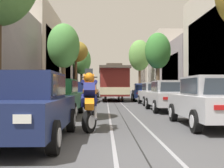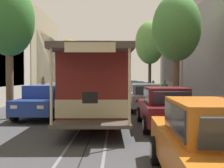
% 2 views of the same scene
% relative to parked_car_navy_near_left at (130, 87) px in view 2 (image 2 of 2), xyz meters
% --- Properties ---
extents(ground_plane, '(160.00, 160.00, 0.00)m').
position_rel_parked_car_navy_near_left_xyz_m(ground_plane, '(2.53, 22.02, -0.80)').
color(ground_plane, '#424244').
extents(trolley_track_rails, '(1.14, 66.88, 0.01)m').
position_rel_parked_car_navy_near_left_xyz_m(trolley_track_rails, '(2.53, 25.90, -0.79)').
color(trolley_track_rails, gray).
rests_on(trolley_track_rails, ground).
extents(parked_car_navy_near_left, '(2.01, 4.36, 1.58)m').
position_rel_parked_car_navy_near_left_xyz_m(parked_car_navy_near_left, '(0.00, 0.00, 0.00)').
color(parked_car_navy_near_left, '#19234C').
rests_on(parked_car_navy_near_left, ground).
extents(parked_car_green_second_left, '(2.07, 4.39, 1.58)m').
position_rel_parked_car_navy_near_left_xyz_m(parked_car_green_second_left, '(-0.24, 5.60, 0.00)').
color(parked_car_green_second_left, '#1E6038').
rests_on(parked_car_green_second_left, ground).
extents(parked_car_navy_mid_left, '(2.00, 4.36, 1.58)m').
position_rel_parked_car_navy_near_left_xyz_m(parked_car_navy_mid_left, '(-0.20, 11.31, 0.00)').
color(parked_car_navy_mid_left, '#19234C').
rests_on(parked_car_navy_mid_left, ground).
extents(parked_car_silver_fourth_left, '(2.01, 4.36, 1.58)m').
position_rel_parked_car_navy_near_left_xyz_m(parked_car_silver_fourth_left, '(-0.03, 16.12, 0.00)').
color(parked_car_silver_fourth_left, '#B7B7BC').
rests_on(parked_car_silver_fourth_left, ground).
extents(parked_car_maroon_fifth_left, '(2.02, 4.37, 1.58)m').
position_rel_parked_car_navy_near_left_xyz_m(parked_car_maroon_fifth_left, '(-0.24, 21.57, 0.00)').
color(parked_car_maroon_fifth_left, maroon).
rests_on(parked_car_maroon_fifth_left, ground).
extents(parked_car_orange_sixth_left, '(2.10, 4.40, 1.58)m').
position_rel_parked_car_navy_near_left_xyz_m(parked_car_orange_sixth_left, '(-0.02, 27.54, 0.00)').
color(parked_car_orange_sixth_left, orange).
rests_on(parked_car_orange_sixth_left, ground).
extents(parked_car_silver_near_right, '(2.05, 4.38, 1.58)m').
position_rel_parked_car_navy_near_left_xyz_m(parked_car_silver_near_right, '(5.16, 2.24, 0.00)').
color(parked_car_silver_near_right, '#B7B7BC').
rests_on(parked_car_silver_near_right, ground).
extents(parked_car_silver_second_right, '(2.03, 4.37, 1.58)m').
position_rel_parked_car_navy_near_left_xyz_m(parked_car_silver_second_right, '(5.10, 7.94, 0.00)').
color(parked_car_silver_second_right, '#B7B7BC').
rests_on(parked_car_silver_second_right, ground).
extents(parked_car_silver_mid_right, '(2.03, 4.37, 1.58)m').
position_rel_parked_car_navy_near_left_xyz_m(parked_car_silver_mid_right, '(5.30, 13.25, 0.00)').
color(parked_car_silver_mid_right, '#B7B7BC').
rests_on(parked_car_silver_mid_right, ground).
extents(parked_car_blue_fourth_right, '(2.14, 4.42, 1.58)m').
position_rel_parked_car_navy_near_left_xyz_m(parked_car_blue_fourth_right, '(5.25, 18.98, 0.00)').
color(parked_car_blue_fourth_right, '#233D93').
rests_on(parked_car_blue_fourth_right, ground).
extents(street_tree_kerb_left_near, '(3.10, 3.37, 7.95)m').
position_rel_parked_car_navy_near_left_xyz_m(street_tree_kerb_left_near, '(-1.95, 3.29, 4.84)').
color(street_tree_kerb_left_near, '#4C3826').
rests_on(street_tree_kerb_left_near, ground).
extents(street_tree_kerb_left_second, '(2.70, 2.67, 6.61)m').
position_rel_parked_car_navy_near_left_xyz_m(street_tree_kerb_left_second, '(-1.68, 17.03, 3.89)').
color(street_tree_kerb_left_second, brown).
rests_on(street_tree_kerb_left_second, ground).
extents(street_tree_kerb_right_near, '(2.33, 2.24, 6.12)m').
position_rel_parked_car_navy_near_left_xyz_m(street_tree_kerb_right_near, '(6.79, 2.96, 3.74)').
color(street_tree_kerb_right_near, brown).
rests_on(street_tree_kerb_right_near, ground).
extents(street_tree_kerb_right_second, '(2.40, 2.00, 6.35)m').
position_rel_parked_car_navy_near_left_xyz_m(street_tree_kerb_right_second, '(6.73, 19.46, 3.79)').
color(street_tree_kerb_right_second, brown).
rests_on(street_tree_kerb_right_second, ground).
extents(cable_car_trolley, '(2.75, 9.16, 3.28)m').
position_rel_parked_car_navy_near_left_xyz_m(cable_car_trolley, '(2.53, 19.80, 0.86)').
color(cable_car_trolley, maroon).
rests_on(cable_car_trolley, ground).
extents(motorcycle_with_rider, '(0.54, 1.87, 1.80)m').
position_rel_parked_car_navy_near_left_xyz_m(motorcycle_with_rider, '(1.36, 1.56, 0.15)').
color(motorcycle_with_rider, black).
rests_on(motorcycle_with_rider, ground).
extents(pedestrian_on_left_pavement, '(0.55, 0.42, 1.69)m').
position_rel_parked_car_navy_near_left_xyz_m(pedestrian_on_left_pavement, '(-2.39, 9.54, 0.16)').
color(pedestrian_on_left_pavement, '#282D38').
rests_on(pedestrian_on_left_pavement, ground).
extents(pedestrian_on_right_pavement, '(0.55, 0.26, 1.63)m').
position_rel_parked_car_navy_near_left_xyz_m(pedestrian_on_right_pavement, '(-2.43, 2.38, 0.12)').
color(pedestrian_on_right_pavement, '#282D38').
rests_on(pedestrian_on_right_pavement, ground).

